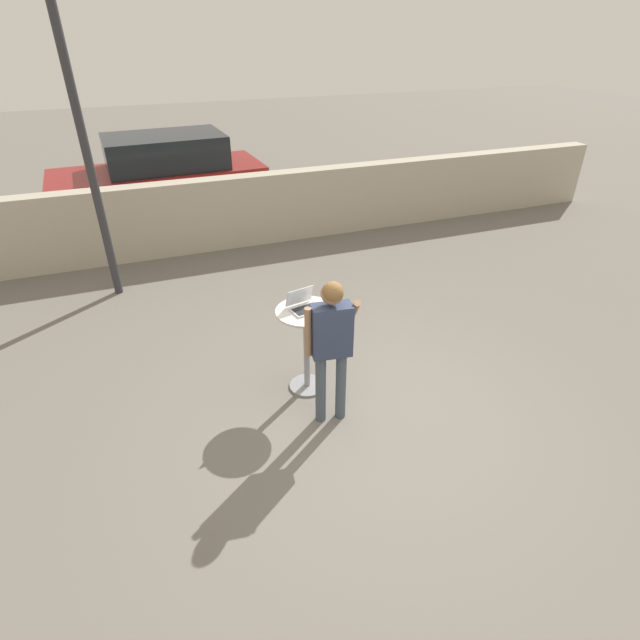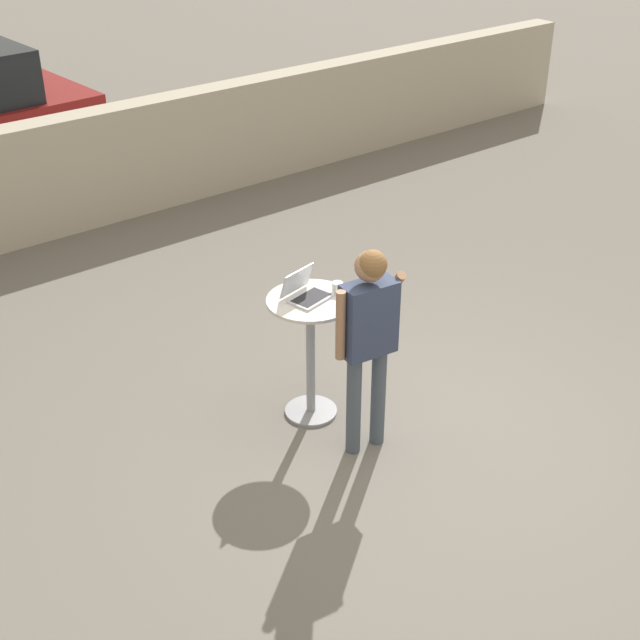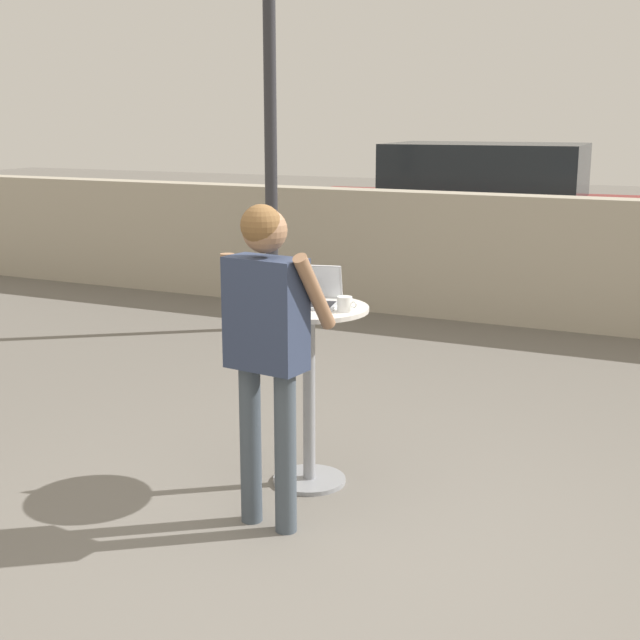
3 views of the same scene
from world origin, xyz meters
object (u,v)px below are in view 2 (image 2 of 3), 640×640
cafe_table (311,340)px  laptop (306,292)px  coffee_mug (337,287)px  standing_person (368,327)px

cafe_table → laptop: laptop is taller
coffee_mug → standing_person: bearing=-107.4°
standing_person → coffee_mug: bearing=72.6°
cafe_table → coffee_mug: bearing=-8.6°
cafe_table → standing_person: (0.06, -0.59, 0.36)m
cafe_table → standing_person: bearing=-84.5°
cafe_table → laptop: 0.40m
laptop → cafe_table: bearing=-75.6°
laptop → coffee_mug: (0.24, -0.08, -0.01)m
laptop → coffee_mug: bearing=-17.6°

